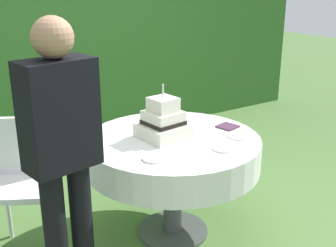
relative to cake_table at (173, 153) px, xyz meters
The scene contains 11 objects.
ground_plane 0.62m from the cake_table, ahead, with size 20.00×20.00×0.00m, color #547A3D.
foliage_hedge 2.52m from the cake_table, 90.00° to the left, with size 6.62×0.67×2.89m, color #336628.
cake_table is the anchor object (origin of this frame).
wedding_cake 0.23m from the cake_table, 136.82° to the left, with size 0.33×0.33×0.37m.
serving_plate_near 0.40m from the cake_table, 66.57° to the right, with size 0.14×0.14×0.01m, color white.
serving_plate_far 0.44m from the cake_table, 56.49° to the left, with size 0.11×0.11×0.01m, color white.
serving_plate_left 0.40m from the cake_table, 140.92° to the right, with size 0.15×0.15×0.01m, color white.
serving_plate_right 0.46m from the cake_table, 32.69° to the right, with size 0.14×0.14×0.01m, color white.
napkin_stack 0.47m from the cake_table, ahead, with size 0.13×0.13×0.01m, color #4C2D47.
garden_chair 1.00m from the cake_table, 154.20° to the left, with size 0.54×0.54×0.89m.
standing_person 0.96m from the cake_table, 161.60° to the right, with size 0.39×0.26×1.60m.
Camera 1 is at (-1.52, -2.24, 1.76)m, focal length 45.76 mm.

